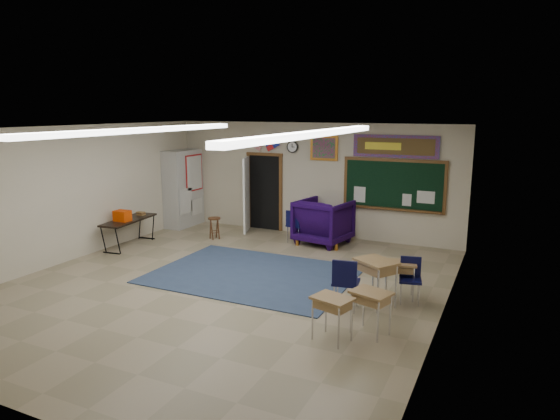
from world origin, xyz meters
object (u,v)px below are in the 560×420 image
at_px(wingback_armchair, 323,221).
at_px(folding_table, 129,231).
at_px(wooden_stool, 214,228).
at_px(student_desk_front_right, 399,278).
at_px(student_desk_front_left, 376,280).

distance_m(wingback_armchair, folding_table, 4.85).
height_order(wingback_armchair, wooden_stool, wingback_armchair).
relative_size(wingback_armchair, wooden_stool, 2.17).
relative_size(wingback_armchair, student_desk_front_right, 1.84).
bearing_deg(student_desk_front_right, wingback_armchair, 116.65).
bearing_deg(wingback_armchair, student_desk_front_left, 132.98).
distance_m(wingback_armchair, student_desk_front_right, 3.89).
distance_m(student_desk_front_left, wooden_stool, 5.63).
relative_size(student_desk_front_left, wooden_stool, 1.49).
relative_size(student_desk_front_right, wooden_stool, 1.18).
bearing_deg(wooden_stool, wingback_armchair, 16.84).
height_order(wingback_armchair, student_desk_front_right, wingback_armchair).
xyz_separation_m(student_desk_front_right, wooden_stool, (-5.27, 2.10, -0.08)).
bearing_deg(folding_table, wooden_stool, 37.57).
distance_m(folding_table, wooden_stool, 2.14).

